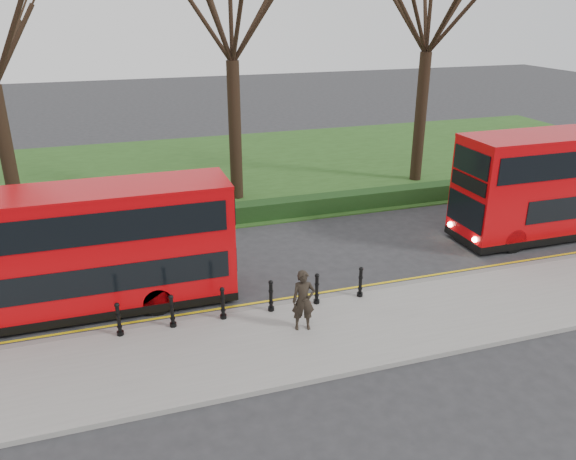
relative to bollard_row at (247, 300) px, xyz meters
name	(u,v)px	position (x,y,z in m)	size (l,w,h in m)	color
ground	(247,297)	(0.31, 1.35, -0.65)	(120.00, 120.00, 0.00)	#28282B
pavement	(272,343)	(0.31, -1.65, -0.57)	(60.00, 4.00, 0.15)	gray
kerb	(255,309)	(0.31, 0.35, -0.57)	(60.00, 0.25, 0.16)	slate
grass_verge	(183,174)	(0.31, 16.35, -0.62)	(60.00, 18.00, 0.06)	#254818
hedge	(209,216)	(0.31, 8.15, -0.25)	(60.00, 0.90, 0.80)	black
yellow_line_outer	(252,307)	(0.31, 0.65, -0.64)	(60.00, 0.10, 0.01)	yellow
yellow_line_inner	(251,304)	(0.31, 0.85, -0.64)	(60.00, 0.10, 0.01)	yellow
tree_mid	(231,10)	(2.31, 11.35, 8.10)	(7.70, 7.70, 12.03)	black
tree_right	(430,5)	(12.31, 11.35, 8.29)	(7.86, 7.86, 12.28)	black
bollard_row	(247,300)	(0.00, 0.00, 0.00)	(7.71, 0.15, 1.00)	black
bus_lead	(68,253)	(-5.03, 2.11, 1.35)	(9.97, 2.29, 3.96)	#B90509
pedestrian	(303,300)	(1.37, -1.27, 0.43)	(0.68, 0.44, 1.85)	black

